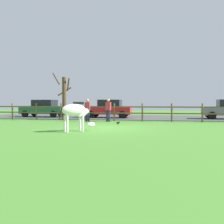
# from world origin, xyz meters

# --- Properties ---
(ground_plane) EXTENTS (60.00, 60.00, 0.00)m
(ground_plane) POSITION_xyz_m (0.00, 0.00, 0.00)
(ground_plane) COLOR #47842D
(parking_asphalt) EXTENTS (28.00, 7.40, 0.05)m
(parking_asphalt) POSITION_xyz_m (0.00, 9.30, 0.03)
(parking_asphalt) COLOR #47474C
(parking_asphalt) RESTS_ON ground_plane
(paddock_fence) EXTENTS (20.92, 0.11, 1.31)m
(paddock_fence) POSITION_xyz_m (-0.60, 5.00, 0.75)
(paddock_fence) COLOR brown
(paddock_fence) RESTS_ON ground_plane
(bare_tree) EXTENTS (1.49, 1.70, 3.70)m
(bare_tree) POSITION_xyz_m (-4.65, 5.32, 1.82)
(bare_tree) COLOR #513A23
(bare_tree) RESTS_ON ground_plane
(zebra) EXTENTS (1.50, 1.51, 1.41)m
(zebra) POSITION_xyz_m (-1.19, -1.98, 0.93)
(zebra) COLOR white
(zebra) RESTS_ON ground_plane
(crow_on_grass) EXTENTS (0.21, 0.10, 0.20)m
(crow_on_grass) POSITION_xyz_m (0.22, 1.88, 0.13)
(crow_on_grass) COLOR black
(crow_on_grass) RESTS_ON ground_plane
(parked_car_red) EXTENTS (4.00, 1.89, 1.56)m
(parked_car_red) POSITION_xyz_m (-1.65, 8.12, 0.84)
(parked_car_red) COLOR red
(parked_car_red) RESTS_ON parking_asphalt
(parked_car_green) EXTENTS (4.00, 1.88, 1.56)m
(parked_car_green) POSITION_xyz_m (-7.73, 8.11, 0.84)
(parked_car_green) COLOR #236B38
(parked_car_green) RESTS_ON parking_asphalt
(visitor_left_of_tree) EXTENTS (0.37, 0.23, 1.64)m
(visitor_left_of_tree) POSITION_xyz_m (-2.42, 4.19, 0.91)
(visitor_left_of_tree) COLOR #232847
(visitor_left_of_tree) RESTS_ON ground_plane
(visitor_right_of_tree) EXTENTS (0.39, 0.28, 1.64)m
(visitor_right_of_tree) POSITION_xyz_m (-0.88, 4.21, 0.91)
(visitor_right_of_tree) COLOR #232847
(visitor_right_of_tree) RESTS_ON ground_plane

